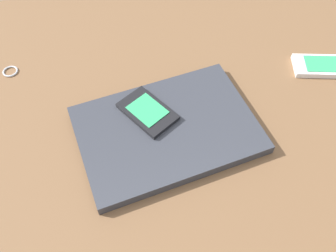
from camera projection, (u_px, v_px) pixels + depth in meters
The scene contains 5 objects.
desk_surface at pixel (165, 123), 68.41cm from camera, with size 120.00×80.00×3.00cm, color brown.
laptop_closed at pixel (168, 130), 64.49cm from camera, with size 30.60×21.16×1.90cm, color #33353D.
cell_phone_on_laptop at pixel (147, 110), 65.29cm from camera, with size 11.18×11.85×1.00cm.
cell_phone_on_desk at pixel (322, 66), 74.24cm from camera, with size 11.95×7.40×1.28cm.
key_ring at pixel (10, 71), 73.94cm from camera, with size 3.05×3.05×0.36cm, color silver.
Camera 1 is at (-4.13, -40.59, 56.42)cm, focal length 39.23 mm.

